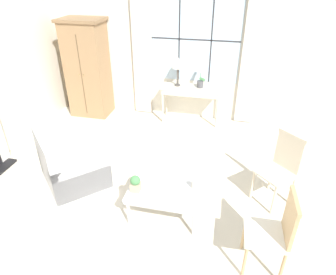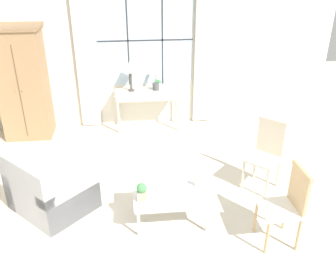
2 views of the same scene
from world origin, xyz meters
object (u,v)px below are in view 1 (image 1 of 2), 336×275
(potted_orchid, at_px, (200,79))
(potted_plant_small, at_px, (135,183))
(armoire, at_px, (88,69))
(console_table, at_px, (191,92))
(table_lamp, at_px, (178,64))
(side_chair_wooden, at_px, (282,165))
(coffee_table, at_px, (165,192))
(pillar_candle, at_px, (194,184))
(armchair_upholstered, at_px, (71,165))
(accent_chair_wooden, at_px, (277,229))

(potted_orchid, relative_size, potted_plant_small, 2.17)
(armoire, bearing_deg, console_table, 1.84)
(table_lamp, xyz_separation_m, potted_orchid, (0.47, 0.01, -0.29))
(side_chair_wooden, bearing_deg, coffee_table, -155.45)
(console_table, relative_size, table_lamp, 2.05)
(potted_plant_small, distance_m, pillar_candle, 0.76)
(armoire, relative_size, coffee_table, 2.15)
(armchair_upholstered, relative_size, accent_chair_wooden, 1.28)
(console_table, bearing_deg, table_lamp, 172.26)
(console_table, distance_m, pillar_candle, 2.79)
(armoire, xyz_separation_m, console_table, (2.23, 0.07, -0.35))
(potted_plant_small, height_order, pillar_candle, potted_plant_small)
(armchair_upholstered, relative_size, potted_plant_small, 5.71)
(console_table, bearing_deg, potted_orchid, 17.46)
(coffee_table, xyz_separation_m, pillar_candle, (0.36, 0.10, 0.11))
(potted_plant_small, bearing_deg, armoire, 124.77)
(coffee_table, height_order, pillar_candle, pillar_candle)
(armchair_upholstered, xyz_separation_m, side_chair_wooden, (3.05, 0.27, 0.31))
(pillar_candle, bearing_deg, armchair_upholstered, 171.38)
(table_lamp, relative_size, armchair_upholstered, 0.46)
(armchair_upholstered, bearing_deg, accent_chair_wooden, -17.61)
(potted_orchid, distance_m, potted_plant_small, 3.05)
(potted_orchid, relative_size, side_chair_wooden, 0.47)
(potted_orchid, bearing_deg, potted_plant_small, -97.72)
(armoire, xyz_separation_m, side_chair_wooden, (3.82, -2.10, -0.44))
(side_chair_wooden, bearing_deg, potted_plant_small, -157.22)
(armoire, bearing_deg, armchair_upholstered, -71.89)
(accent_chair_wooden, bearing_deg, coffee_table, 158.28)
(armoire, xyz_separation_m, table_lamp, (1.93, 0.11, 0.20))
(potted_orchid, xyz_separation_m, pillar_candle, (0.32, -2.79, -0.45))
(armchair_upholstered, bearing_deg, table_lamp, 65.07)
(armchair_upholstered, xyz_separation_m, coffee_table, (1.58, -0.40, 0.10))
(console_table, distance_m, potted_plant_small, 2.95)
(side_chair_wooden, bearing_deg, armoire, 151.24)
(armoire, relative_size, potted_orchid, 4.18)
(potted_orchid, bearing_deg, coffee_table, -90.75)
(armchair_upholstered, xyz_separation_m, potted_plant_small, (1.22, -0.50, 0.26))
(table_lamp, distance_m, coffee_table, 3.03)
(console_table, height_order, coffee_table, console_table)
(table_lamp, xyz_separation_m, accent_chair_wooden, (1.74, -3.40, -0.66))
(table_lamp, relative_size, side_chair_wooden, 0.58)
(potted_orchid, bearing_deg, pillar_candle, -83.41)
(console_table, distance_m, potted_orchid, 0.32)
(armchair_upholstered, height_order, potted_plant_small, armchair_upholstered)
(console_table, height_order, side_chair_wooden, side_chair_wooden)
(armchair_upholstered, height_order, pillar_candle, armchair_upholstered)
(armchair_upholstered, relative_size, coffee_table, 1.35)
(accent_chair_wooden, height_order, pillar_candle, accent_chair_wooden)
(potted_orchid, bearing_deg, accent_chair_wooden, -69.55)
(accent_chair_wooden, height_order, coffee_table, accent_chair_wooden)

